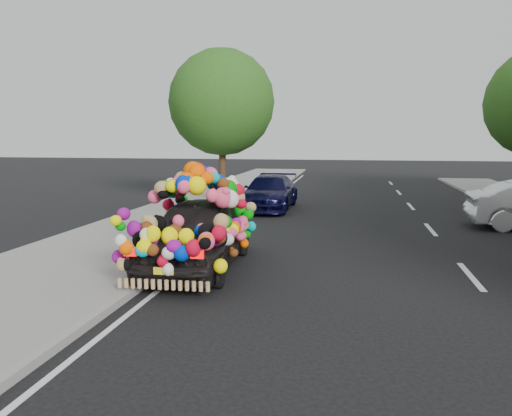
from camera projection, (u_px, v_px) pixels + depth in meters
The scene contains 7 objects.
ground at pixel (286, 267), 10.31m from camera, with size 100.00×100.00×0.00m, color black.
sidewalk at pixel (94, 255), 11.09m from camera, with size 4.00×60.00×0.12m, color gray.
kerb at pixel (178, 259), 10.73m from camera, with size 0.15×60.00×0.13m, color gray.
lane_markings at pixel (471, 276), 9.64m from camera, with size 6.00×50.00×0.01m, color silver, non-canonical shape.
tree_near_sidewalk at pixel (222, 103), 19.68m from camera, with size 4.20×4.20×6.13m.
plush_art_car at pixel (197, 216), 10.21m from camera, with size 2.19×4.45×2.08m.
navy_sedan at pixel (269, 192), 18.64m from camera, with size 1.75×4.29×1.25m, color black.
Camera 1 is at (1.26, -9.97, 2.67)m, focal length 35.00 mm.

